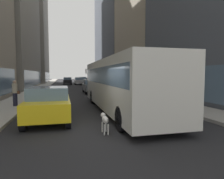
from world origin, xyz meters
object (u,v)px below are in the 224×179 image
car_white_van (83,80)px  car_red_coupe (90,82)px  transit_bus (120,82)px  car_yellow_taxi (49,103)px  car_black_suv (67,81)px  car_silver_sedan (79,81)px  car_grey_wagon (92,86)px  dalmatian_dog (105,120)px  pedestrian_with_handbag (15,93)px

car_white_van → car_red_coupe: bearing=-90.0°
transit_bus → car_yellow_taxi: transit_bus is taller
car_black_suv → car_white_van: bearing=58.9°
car_silver_sedan → car_white_van: bearing=78.1°
transit_bus → car_silver_sedan: transit_bus is taller
car_yellow_taxi → car_black_suv: (1.60, 35.10, -0.00)m
car_black_suv → car_silver_sedan: bearing=-21.9°
car_grey_wagon → car_black_suv: same height
car_silver_sedan → car_red_coupe: size_ratio=0.92×
car_yellow_taxi → dalmatian_dog: car_yellow_taxi is taller
car_red_coupe → dalmatian_dog: (-3.40, -29.73, -0.31)m
car_yellow_taxi → car_black_suv: 35.14m
car_grey_wagon → car_red_coupe: bearing=83.1°
car_silver_sedan → car_black_suv: 2.59m
car_white_van → pedestrian_with_handbag: 38.50m
dalmatian_dog → pedestrian_with_handbag: size_ratio=0.57×
car_black_suv → car_grey_wagon: bearing=-83.6°
transit_bus → car_black_suv: transit_bus is taller
car_yellow_taxi → dalmatian_dog: 3.58m
car_white_van → car_silver_sedan: 7.75m
car_yellow_taxi → car_silver_sedan: (4.00, 34.14, -0.00)m
car_grey_wagon → car_black_suv: bearing=96.4°
car_white_van → car_red_coupe: size_ratio=0.97×
car_grey_wagon → car_black_suv: size_ratio=1.04×
car_silver_sedan → car_black_suv: size_ratio=1.05×
car_yellow_taxi → dalmatian_dog: (2.20, -2.81, -0.31)m
transit_bus → car_black_suv: 33.82m
car_red_coupe → car_yellow_taxi: bearing=-101.7°
car_silver_sedan → pedestrian_with_handbag: size_ratio=2.49×
car_red_coupe → car_black_suv: (-4.00, 8.17, -0.00)m
transit_bus → car_red_coupe: transit_bus is taller
transit_bus → dalmatian_dog: (-1.80, -4.18, -1.26)m
car_white_van → car_black_suv: bearing=-121.1°
car_yellow_taxi → car_silver_sedan: bearing=83.3°
pedestrian_with_handbag → dalmatian_dog: bearing=-56.2°
car_yellow_taxi → dalmatian_dog: size_ratio=4.82×
car_grey_wagon → car_black_suv: 21.54m
car_black_suv → pedestrian_with_handbag: bearing=-97.3°
transit_bus → car_yellow_taxi: bearing=-161.0°
car_black_suv → dalmatian_dog: size_ratio=4.16×
car_white_van → dalmatian_dog: bearing=-94.4°
car_grey_wagon → pedestrian_with_handbag: size_ratio=2.45×
car_white_van → car_silver_sedan: bearing=-101.9°
car_white_van → car_silver_sedan: (-1.60, -7.58, -0.00)m
car_silver_sedan → dalmatian_dog: (-1.80, -36.94, -0.31)m
car_silver_sedan → pedestrian_with_handbag: pedestrian_with_handbag is taller
car_silver_sedan → transit_bus: bearing=-90.0°
transit_bus → pedestrian_with_handbag: (-6.39, 2.68, -0.76)m
car_white_van → car_yellow_taxi: bearing=-97.6°
car_grey_wagon → dalmatian_dog: size_ratio=4.30×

